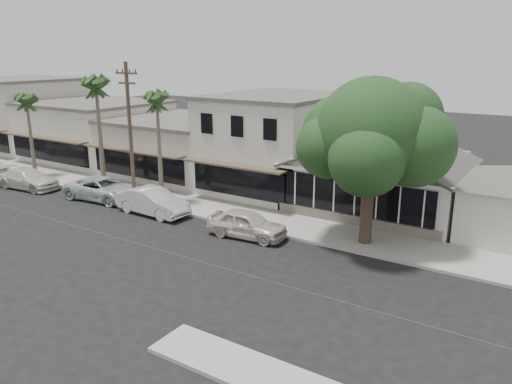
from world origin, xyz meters
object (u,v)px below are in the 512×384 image
Objects in this scene: utility_pole at (130,130)px; car_0 at (247,224)px; car_1 at (153,202)px; car_2 at (103,189)px; car_3 at (28,179)px; shade_tree at (372,136)px.

car_0 is at bearing -7.52° from utility_pole.
utility_pole reaches higher than car_1.
car_0 is at bearing -98.43° from car_2.
car_3 is at bearing 94.38° from car_1.
utility_pole is at bearing -77.83° from car_2.
car_1 reaches higher than car_3.
car_3 is 0.59× the size of shade_tree.
car_1 is 5.02m from car_2.
car_2 is 0.63× the size of shade_tree.
shade_tree reaches higher than car_0.
utility_pole is 1.80× the size of car_3.
car_0 is 7.89m from shade_tree.
car_1 is (-6.98, 0.12, 0.06)m from car_0.
shade_tree is at bearing -89.05° from car_2.
car_0 is 0.81× the size of car_2.
car_2 is at bearing -162.22° from utility_pole.
shade_tree is at bearing 4.91° from utility_pole.
car_1 is 0.57× the size of shade_tree.
utility_pole is 4.65m from car_2.
utility_pole is at bearing -85.10° from car_3.
utility_pole is 10.68m from car_0.
car_0 is 18.80m from car_3.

